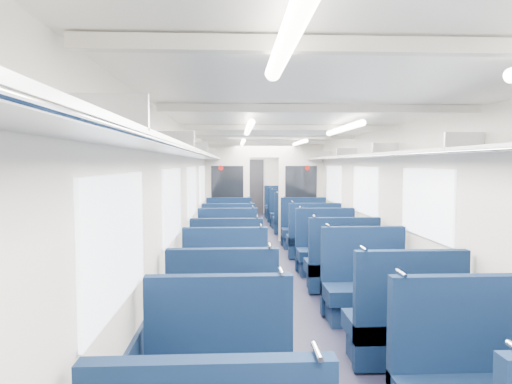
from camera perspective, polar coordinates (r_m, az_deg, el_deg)
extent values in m
cube|color=black|center=(8.01, 2.49, -9.79)|extent=(2.80, 18.00, 0.01)
cube|color=silver|center=(7.81, 2.54, 7.23)|extent=(2.80, 18.00, 0.01)
cube|color=beige|center=(7.82, -7.76, -1.42)|extent=(0.02, 18.00, 2.35)
cube|color=#0E1B31|center=(7.93, -7.60, -7.37)|extent=(0.03, 17.90, 0.70)
cube|color=beige|center=(8.08, 12.46, -1.32)|extent=(0.02, 18.00, 2.35)
cube|color=#0E1B31|center=(8.18, 12.28, -7.08)|extent=(0.03, 17.90, 0.70)
cube|color=beige|center=(16.79, -0.35, 1.28)|extent=(2.80, 0.02, 2.35)
cube|color=#B2B5BA|center=(7.78, -6.48, 4.42)|extent=(0.34, 17.40, 0.04)
cylinder|color=silver|center=(7.77, -5.15, 4.29)|extent=(0.02, 17.40, 0.02)
cube|color=#B2B5BA|center=(1.84, -18.60, 9.50)|extent=(0.34, 0.03, 0.14)
cube|color=#B2B5BA|center=(3.80, -10.34, 6.48)|extent=(0.34, 0.03, 0.14)
cube|color=#B2B5BA|center=(5.79, -7.75, 5.50)|extent=(0.34, 0.03, 0.14)
cube|color=#B2B5BA|center=(7.78, -6.48, 5.01)|extent=(0.34, 0.03, 0.14)
cube|color=#B2B5BA|center=(9.78, -5.74, 4.72)|extent=(0.34, 0.03, 0.14)
cube|color=#B2B5BA|center=(11.77, -5.25, 4.53)|extent=(0.34, 0.03, 0.14)
cube|color=#B2B5BA|center=(13.77, -4.90, 4.40)|extent=(0.34, 0.03, 0.14)
cube|color=#B2B5BA|center=(15.77, -4.64, 4.30)|extent=(0.34, 0.03, 0.14)
cube|color=#B2B5BA|center=(8.00, 11.29, 4.35)|extent=(0.34, 17.40, 0.04)
cylinder|color=silver|center=(7.96, 10.03, 4.23)|extent=(0.02, 17.40, 0.02)
cube|color=#B2B5BA|center=(4.24, 24.66, 5.91)|extent=(0.34, 0.03, 0.14)
cube|color=#B2B5BA|center=(6.08, 15.91, 5.30)|extent=(0.34, 0.03, 0.14)
cube|color=#B2B5BA|center=(8.00, 11.29, 4.93)|extent=(0.34, 0.03, 0.14)
cube|color=#B2B5BA|center=(9.96, 8.48, 4.68)|extent=(0.34, 0.03, 0.14)
cube|color=#B2B5BA|center=(11.92, 6.59, 4.51)|extent=(0.34, 0.03, 0.14)
cube|color=#B2B5BA|center=(13.90, 5.24, 4.39)|extent=(0.34, 0.03, 0.14)
cube|color=#B2B5BA|center=(15.88, 4.22, 4.29)|extent=(0.34, 0.03, 0.14)
cube|color=white|center=(2.68, -16.98, -5.91)|extent=(0.02, 1.30, 0.75)
cube|color=white|center=(4.92, -10.44, -1.53)|extent=(0.02, 1.30, 0.75)
cube|color=white|center=(7.20, -8.02, 0.10)|extent=(0.02, 1.30, 0.75)
cube|color=white|center=(9.49, -6.77, 0.95)|extent=(0.02, 1.30, 0.75)
cube|color=white|center=(12.29, -5.88, 1.55)|extent=(0.02, 1.30, 0.75)
cube|color=white|center=(14.58, -5.40, 1.87)|extent=(0.02, 1.30, 0.75)
cube|color=white|center=(5.32, 20.54, -1.32)|extent=(0.02, 1.30, 0.75)
cube|color=white|center=(7.48, 13.54, 0.16)|extent=(0.02, 1.30, 0.75)
cube|color=white|center=(9.70, 9.72, 0.98)|extent=(0.02, 1.30, 0.75)
cube|color=white|center=(12.45, 6.92, 1.57)|extent=(0.02, 1.30, 0.75)
cube|color=white|center=(14.72, 5.40, 1.89)|extent=(0.02, 1.30, 0.75)
cube|color=beige|center=(1.96, 19.95, 16.81)|extent=(2.70, 0.06, 0.06)
cube|color=beige|center=(3.86, 8.20, 10.33)|extent=(2.70, 0.06, 0.06)
cube|color=beige|center=(5.82, 4.40, 8.07)|extent=(2.70, 0.06, 0.06)
cube|color=beige|center=(7.81, 2.54, 6.94)|extent=(2.70, 0.06, 0.06)
cube|color=beige|center=(9.80, 1.44, 6.26)|extent=(2.70, 0.06, 0.06)
cube|color=beige|center=(11.79, 0.71, 5.81)|extent=(2.70, 0.06, 0.06)
cube|color=beige|center=(13.79, 0.19, 5.49)|extent=(2.70, 0.06, 0.06)
cube|color=beige|center=(15.78, -0.19, 5.25)|extent=(2.70, 0.06, 0.06)
cylinder|color=white|center=(1.34, 5.31, 21.22)|extent=(0.07, 1.60, 0.07)
cylinder|color=white|center=(5.28, -0.90, 8.00)|extent=(0.07, 1.60, 0.07)
cylinder|color=white|center=(8.77, -1.68, 6.24)|extent=(0.07, 1.60, 0.07)
cylinder|color=white|center=(13.27, -2.07, 5.35)|extent=(0.07, 1.60, 0.07)
cylinder|color=white|center=(5.43, 10.89, 7.81)|extent=(0.07, 1.60, 0.07)
cylinder|color=white|center=(8.86, 5.49, 6.20)|extent=(0.07, 1.60, 0.07)
cylinder|color=white|center=(13.33, 2.68, 5.34)|extent=(0.07, 1.60, 0.07)
cube|color=black|center=(16.74, -0.34, 0.67)|extent=(0.75, 0.06, 2.00)
cube|color=beige|center=(10.79, -3.61, -0.02)|extent=(1.05, 0.08, 2.35)
cube|color=black|center=(10.73, -3.62, 1.16)|extent=(0.76, 0.02, 0.80)
cylinder|color=#B50E0C|center=(10.72, -4.43, 3.03)|extent=(0.12, 0.01, 0.12)
cube|color=beige|center=(10.91, 5.62, 0.01)|extent=(1.05, 0.08, 2.35)
cube|color=black|center=(10.85, 5.67, 1.18)|extent=(0.76, 0.02, 0.80)
cylinder|color=#B50E0C|center=(10.86, 6.47, 3.02)|extent=(0.12, 0.01, 0.12)
cube|color=beige|center=(10.80, 1.04, 5.30)|extent=(0.70, 0.08, 0.35)
cylinder|color=silver|center=(1.90, 7.67, -19.25)|extent=(0.02, 0.15, 0.02)
cube|color=#0C1D3B|center=(3.32, -4.63, -19.41)|extent=(1.01, 0.10, 1.08)
cylinder|color=silver|center=(3.16, 3.21, -9.93)|extent=(0.02, 0.15, 0.02)
cube|color=#0C1D3B|center=(3.59, 24.34, -17.88)|extent=(1.01, 0.10, 1.08)
cylinder|color=silver|center=(3.26, 17.79, -9.67)|extent=(0.02, 0.15, 0.02)
cube|color=#0C1D3B|center=(4.50, -4.13, -15.99)|extent=(1.01, 0.53, 0.17)
cube|color=black|center=(4.58, -4.12, -18.54)|extent=(0.93, 0.42, 0.26)
cube|color=#0C1D3B|center=(4.23, -4.21, -14.26)|extent=(1.01, 0.10, 1.08)
cylinder|color=silver|center=(4.11, 1.78, -6.76)|extent=(0.02, 0.15, 0.02)
cube|color=#0C1D3B|center=(4.62, 17.75, -15.66)|extent=(1.01, 0.53, 0.17)
cube|color=black|center=(4.69, 17.69, -18.16)|extent=(0.93, 0.42, 0.26)
cube|color=#0C1D3B|center=(4.36, 18.83, -13.91)|extent=(1.01, 0.10, 1.08)
cylinder|color=silver|center=(4.09, 13.37, -6.91)|extent=(0.02, 0.15, 0.02)
cube|color=#0C1D3B|center=(5.36, -3.91, -12.77)|extent=(1.01, 0.53, 0.17)
cube|color=black|center=(5.42, -3.90, -14.96)|extent=(0.93, 0.42, 0.26)
cube|color=#0C1D3B|center=(5.51, -3.87, -10.02)|extent=(1.01, 0.10, 1.08)
cylinder|color=silver|center=(5.42, 0.64, -4.24)|extent=(0.02, 0.15, 0.02)
cube|color=#0C1D3B|center=(5.57, 13.83, -12.21)|extent=(1.01, 0.53, 0.17)
cube|color=black|center=(5.64, 13.79, -14.33)|extent=(0.93, 0.42, 0.26)
cube|color=#0C1D3B|center=(5.72, 13.23, -9.59)|extent=(1.01, 0.10, 1.08)
cylinder|color=silver|center=(5.52, 9.03, -4.13)|extent=(0.02, 0.15, 0.02)
cube|color=#0C1D3B|center=(6.65, -3.69, -9.53)|extent=(1.01, 0.53, 0.17)
cube|color=black|center=(6.70, -3.68, -11.33)|extent=(0.93, 0.42, 0.26)
cube|color=#0C1D3B|center=(6.39, -3.73, -8.12)|extent=(1.01, 0.10, 1.08)
cylinder|color=silver|center=(6.31, 0.15, -3.12)|extent=(0.02, 0.15, 0.02)
cube|color=#0C1D3B|center=(6.84, 10.54, -9.20)|extent=(1.01, 0.53, 0.17)
cube|color=black|center=(6.89, 10.52, -10.96)|extent=(0.93, 0.42, 0.26)
cube|color=#0C1D3B|center=(6.59, 11.00, -7.81)|extent=(1.01, 0.10, 1.08)
cylinder|color=silver|center=(6.42, 7.34, -3.04)|extent=(0.02, 0.15, 0.02)
cube|color=#0C1D3B|center=(7.63, -3.58, -7.82)|extent=(1.01, 0.53, 0.17)
cube|color=black|center=(7.67, -3.57, -9.40)|extent=(0.93, 0.42, 0.26)
cube|color=#0C1D3B|center=(7.80, -3.56, -5.97)|extent=(1.01, 0.10, 1.08)
cylinder|color=silver|center=(7.74, -0.41, -1.88)|extent=(0.02, 0.15, 0.02)
cube|color=#0C1D3B|center=(7.73, 8.93, -7.70)|extent=(1.01, 0.53, 0.17)
cube|color=black|center=(7.77, 8.92, -9.27)|extent=(0.93, 0.42, 0.26)
cube|color=#0C1D3B|center=(7.90, 8.62, -5.89)|extent=(1.01, 0.10, 1.08)
cylinder|color=silver|center=(7.75, 5.56, -1.88)|extent=(0.02, 0.15, 0.02)
cube|color=#0C1D3B|center=(8.92, -3.47, -6.15)|extent=(1.01, 0.53, 0.17)
cube|color=black|center=(8.96, -3.46, -7.51)|extent=(0.93, 0.42, 0.26)
cube|color=#0C1D3B|center=(8.67, -3.49, -5.01)|extent=(1.01, 0.10, 1.08)
cylinder|color=silver|center=(8.61, -0.66, -1.32)|extent=(0.02, 0.15, 0.02)
cube|color=#0C1D3B|center=(9.08, 7.13, -6.00)|extent=(1.01, 0.53, 0.17)
cube|color=black|center=(9.12, 7.12, -7.34)|extent=(0.93, 0.42, 0.26)
cube|color=#0C1D3B|center=(8.83, 7.38, -4.87)|extent=(1.01, 0.10, 1.08)
cylinder|color=silver|center=(8.70, 4.64, -1.28)|extent=(0.02, 0.15, 0.02)
cube|color=#0C1D3B|center=(9.97, -3.40, -5.11)|extent=(1.01, 0.53, 0.17)
cube|color=black|center=(10.01, -3.40, -6.33)|extent=(0.93, 0.42, 0.26)
cube|color=#0C1D3B|center=(10.16, -3.39, -3.74)|extent=(1.01, 0.10, 1.08)
cylinder|color=silver|center=(10.11, -0.98, -0.59)|extent=(0.02, 0.15, 0.02)
cube|color=#0C1D3B|center=(10.06, 6.13, -5.05)|extent=(1.01, 0.53, 0.17)
cube|color=black|center=(10.10, 6.12, -6.26)|extent=(0.93, 0.42, 0.26)
cube|color=#0C1D3B|center=(10.24, 5.95, -3.69)|extent=(1.01, 0.10, 1.08)
cylinder|color=silver|center=(10.13, 3.58, -0.59)|extent=(0.02, 0.15, 0.02)
cube|color=#0C1D3B|center=(12.13, -3.30, -3.55)|extent=(1.01, 0.53, 0.17)
cube|color=black|center=(12.16, -3.30, -4.56)|extent=(0.93, 0.42, 0.26)
cube|color=#0C1D3B|center=(11.89, -3.31, -2.67)|extent=(1.01, 0.10, 1.08)
cylinder|color=silver|center=(11.85, -1.25, 0.03)|extent=(0.02, 0.15, 0.02)
cube|color=#0C1D3B|center=(12.12, 4.58, -3.56)|extent=(1.01, 0.53, 0.17)
cube|color=black|center=(12.15, 4.58, -4.58)|extent=(0.93, 0.42, 0.26)
cube|color=#0C1D3B|center=(11.88, 4.72, -2.68)|extent=(1.01, 0.10, 1.08)
cylinder|color=silver|center=(11.78, 2.67, 0.00)|extent=(0.02, 0.15, 0.02)
cube|color=#0C1D3B|center=(13.11, -3.27, -3.01)|extent=(1.01, 0.53, 0.17)
cube|color=black|center=(13.14, -3.26, -3.95)|extent=(0.93, 0.42, 0.26)
cube|color=#0C1D3B|center=(13.31, -3.26, -2.00)|extent=(1.01, 0.10, 1.08)
cylinder|color=silver|center=(13.27, -1.42, 0.41)|extent=(0.02, 0.15, 0.02)
cube|color=#0C1D3B|center=(13.14, 4.00, -3.00)|extent=(1.01, 0.53, 0.17)
cube|color=black|center=(13.17, 3.99, -3.94)|extent=(0.93, 0.42, 0.26)
cube|color=#0C1D3B|center=(13.34, 3.89, -1.99)|extent=(1.01, 0.10, 1.08)
cylinder|color=silver|center=(13.25, 2.06, 0.40)|extent=(0.02, 0.15, 0.02)
cube|color=#0C1D3B|center=(14.30, -3.23, -2.46)|extent=(1.01, 0.53, 0.17)
cube|color=black|center=(14.32, -3.23, -3.32)|extent=(0.93, 0.42, 0.26)
cube|color=#0C1D3B|center=(14.06, -3.24, -1.70)|extent=(1.01, 0.10, 1.08)
cylinder|color=silver|center=(14.03, -1.50, 0.58)|extent=(0.02, 0.15, 0.02)
cube|color=#0C1D3B|center=(14.50, 3.35, -2.38)|extent=(1.01, 0.53, 0.17)
cube|color=black|center=(14.53, 3.35, -3.23)|extent=(0.93, 0.42, 0.26)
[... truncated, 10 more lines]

